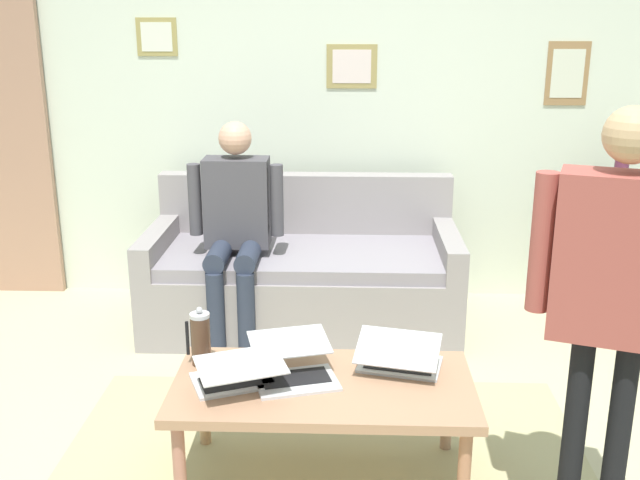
# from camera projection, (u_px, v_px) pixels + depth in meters

# --- Properties ---
(ground_plane) EXTENTS (7.68, 7.68, 0.00)m
(ground_plane) POSITION_uv_depth(u_px,v_px,m) (306.00, 473.00, 3.16)
(ground_plane) COLOR #BCB48F
(back_wall) EXTENTS (7.04, 0.11, 2.70)m
(back_wall) POSITION_uv_depth(u_px,v_px,m) (324.00, 95.00, 4.87)
(back_wall) COLOR silver
(back_wall) RESTS_ON ground_plane
(couch) EXTENTS (1.87, 0.89, 0.88)m
(couch) POSITION_uv_depth(u_px,v_px,m) (303.00, 276.00, 4.62)
(couch) COLOR gray
(couch) RESTS_ON ground_plane
(coffee_table) EXTENTS (1.21, 0.63, 0.45)m
(coffee_table) POSITION_uv_depth(u_px,v_px,m) (323.00, 393.00, 3.01)
(coffee_table) COLOR #A97C5D
(coffee_table) RESTS_ON ground_plane
(laptop_left) EXTENTS (0.41, 0.43, 0.14)m
(laptop_left) POSITION_uv_depth(u_px,v_px,m) (294.00, 367.00, 3.03)
(laptop_left) COLOR silver
(laptop_left) RESTS_ON coffee_table
(laptop_center) EXTENTS (0.39, 0.36, 0.16)m
(laptop_center) POSITION_uv_depth(u_px,v_px,m) (399.00, 359.00, 3.10)
(laptop_center) COLOR silver
(laptop_center) RESTS_ON coffee_table
(laptop_right) EXTENTS (0.43, 0.43, 0.14)m
(laptop_right) POSITION_uv_depth(u_px,v_px,m) (237.00, 375.00, 2.96)
(laptop_right) COLOR silver
(laptop_right) RESTS_ON coffee_table
(french_press) EXTENTS (0.10, 0.08, 0.26)m
(french_press) POSITION_uv_depth(u_px,v_px,m) (201.00, 338.00, 3.12)
(french_press) COLOR #4C3323
(french_press) RESTS_ON coffee_table
(side_shelf) EXTENTS (0.42, 0.32, 0.81)m
(side_shelf) POSITION_uv_depth(u_px,v_px,m) (611.00, 255.00, 4.69)
(side_shelf) COLOR #513F1F
(side_shelf) RESTS_ON ground_plane
(flower_vase) EXTENTS (0.09, 0.09, 0.46)m
(flower_vase) POSITION_uv_depth(u_px,v_px,m) (622.00, 165.00, 4.52)
(flower_vase) COLOR #602943
(flower_vase) RESTS_ON side_shelf
(person_standing) EXTENTS (0.56, 0.30, 1.59)m
(person_standing) POSITION_uv_depth(u_px,v_px,m) (615.00, 279.00, 2.47)
(person_standing) COLOR black
(person_standing) RESTS_ON ground_plane
(person_seated) EXTENTS (0.55, 0.51, 1.28)m
(person_seated) POSITION_uv_depth(u_px,v_px,m) (236.00, 220.00, 4.29)
(person_seated) COLOR #2A3144
(person_seated) RESTS_ON ground_plane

